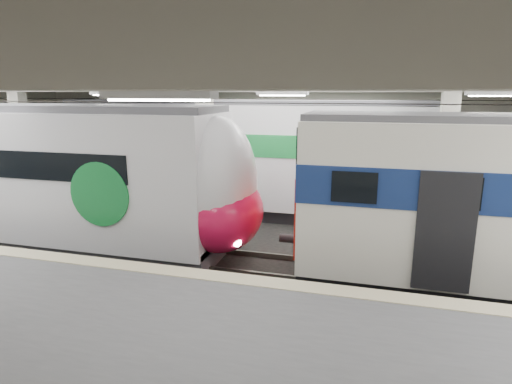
% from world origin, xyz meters
% --- Properties ---
extents(station_hall, '(36.00, 24.00, 5.75)m').
position_xyz_m(station_hall, '(0.00, -1.74, 3.24)').
color(station_hall, black).
rests_on(station_hall, ground).
extents(modern_emu, '(14.38, 2.97, 4.61)m').
position_xyz_m(modern_emu, '(-6.70, -0.00, 2.27)').
color(modern_emu, silver).
rests_on(modern_emu, ground).
extents(far_train, '(14.83, 3.19, 4.69)m').
position_xyz_m(far_train, '(-2.50, 5.50, 2.42)').
color(far_train, silver).
rests_on(far_train, ground).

